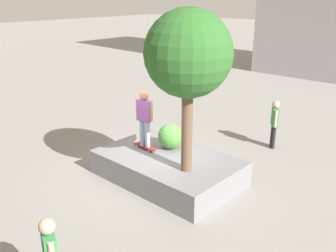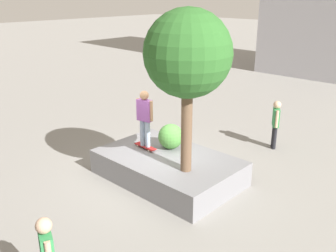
{
  "view_description": "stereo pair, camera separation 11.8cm",
  "coord_description": "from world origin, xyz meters",
  "px_view_note": "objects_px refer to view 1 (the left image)",
  "views": [
    {
      "loc": [
        -6.98,
        6.99,
        5.05
      ],
      "look_at": [
        -0.45,
        -0.12,
        1.6
      ],
      "focal_mm": 40.22,
      "sensor_mm": 36.0,
      "label": 1
    },
    {
      "loc": [
        -7.07,
        6.91,
        5.05
      ],
      "look_at": [
        -0.45,
        -0.12,
        1.6
      ],
      "focal_mm": 40.22,
      "sensor_mm": 36.0,
      "label": 2
    }
  ],
  "objects_px": {
    "planter_ledge": "(168,167)",
    "skateboard": "(145,147)",
    "plaza_tree": "(188,55)",
    "pedestrian_crossing": "(274,121)",
    "skateboarder": "(144,115)"
  },
  "relations": [
    {
      "from": "planter_ledge",
      "to": "skateboard",
      "type": "distance_m",
      "value": 0.96
    },
    {
      "from": "skateboard",
      "to": "plaza_tree",
      "type": "bearing_deg",
      "value": 171.61
    },
    {
      "from": "planter_ledge",
      "to": "plaza_tree",
      "type": "xyz_separation_m",
      "value": [
        -0.93,
        0.31,
        3.32
      ]
    },
    {
      "from": "pedestrian_crossing",
      "to": "plaza_tree",
      "type": "bearing_deg",
      "value": 88.19
    },
    {
      "from": "plaza_tree",
      "to": "skateboard",
      "type": "xyz_separation_m",
      "value": [
        1.8,
        -0.27,
        -2.91
      ]
    },
    {
      "from": "skateboard",
      "to": "skateboarder",
      "type": "distance_m",
      "value": 0.98
    },
    {
      "from": "skateboard",
      "to": "pedestrian_crossing",
      "type": "bearing_deg",
      "value": -114.92
    },
    {
      "from": "planter_ledge",
      "to": "pedestrian_crossing",
      "type": "height_order",
      "value": "pedestrian_crossing"
    },
    {
      "from": "plaza_tree",
      "to": "skateboard",
      "type": "relative_size",
      "value": 5.0
    },
    {
      "from": "plaza_tree",
      "to": "skateboarder",
      "type": "bearing_deg",
      "value": -8.39
    },
    {
      "from": "pedestrian_crossing",
      "to": "skateboarder",
      "type": "bearing_deg",
      "value": 65.08
    },
    {
      "from": "skateboard",
      "to": "skateboarder",
      "type": "height_order",
      "value": "skateboarder"
    },
    {
      "from": "skateboarder",
      "to": "pedestrian_crossing",
      "type": "bearing_deg",
      "value": -114.92
    },
    {
      "from": "skateboarder",
      "to": "plaza_tree",
      "type": "bearing_deg",
      "value": 171.61
    },
    {
      "from": "skateboard",
      "to": "skateboarder",
      "type": "relative_size",
      "value": 0.49
    }
  ]
}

